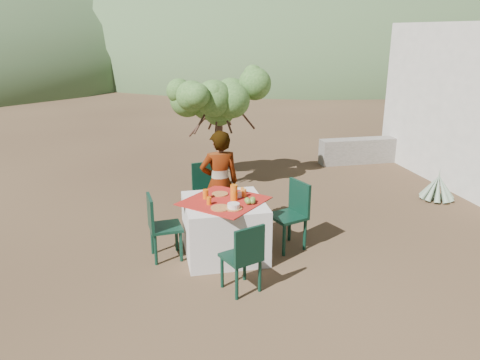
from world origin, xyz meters
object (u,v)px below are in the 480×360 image
object	(u,v)px
chair_left	(160,224)
juice_pitcher	(234,193)
chair_far	(208,190)
chair_right	(292,212)
agave	(438,188)
person	(220,183)
shrub_tree	(222,105)
chair_near	(244,255)
table	(224,228)

from	to	relation	value
chair_left	juice_pitcher	size ratio (longest dim) A/B	4.20
chair_far	juice_pitcher	world-z (taller)	juice_pitcher
chair_left	chair_right	size ratio (longest dim) A/B	0.94
agave	chair_right	bearing A→B (deg)	-157.77
agave	person	bearing A→B (deg)	-171.40
chair_right	shrub_tree	size ratio (longest dim) A/B	0.47
chair_near	agave	world-z (taller)	chair_near
chair_right	agave	bearing A→B (deg)	93.30
chair_far	chair_near	world-z (taller)	chair_far
juice_pitcher	chair_right	bearing A→B (deg)	3.60
table	juice_pitcher	world-z (taller)	juice_pitcher
chair_left	chair_far	bearing A→B (deg)	-42.03
person	agave	size ratio (longest dim) A/B	2.41
chair_left	table	bearing A→B (deg)	-99.37
table	agave	distance (m)	4.24
table	chair_left	bearing A→B (deg)	176.48
chair_left	person	distance (m)	1.14
person	table	bearing A→B (deg)	82.60
chair_near	chair_left	bearing A→B (deg)	-70.71
table	chair_right	xyz separation A→B (m)	(0.94, 0.04, 0.14)
person	shrub_tree	size ratio (longest dim) A/B	0.79
table	shrub_tree	size ratio (longest dim) A/B	0.66
chair_far	chair_left	distance (m)	1.33
table	juice_pitcher	bearing A→B (deg)	-6.20
shrub_tree	agave	xyz separation A→B (m)	(3.55, -1.61, -1.33)
chair_far	shrub_tree	bearing A→B (deg)	63.22
table	person	distance (m)	0.80
shrub_tree	agave	bearing A→B (deg)	-24.43
shrub_tree	juice_pitcher	distance (m)	3.03
chair_left	agave	bearing A→B (deg)	-81.46
chair_left	person	world-z (taller)	person
shrub_tree	agave	world-z (taller)	shrub_tree
chair_left	juice_pitcher	bearing A→B (deg)	-99.73
shrub_tree	person	bearing A→B (deg)	-100.81
table	chair_right	distance (m)	0.95
chair_right	person	world-z (taller)	person
person	chair_right	bearing A→B (deg)	140.55
chair_near	agave	size ratio (longest dim) A/B	1.31
chair_left	chair_right	xyz separation A→B (m)	(1.78, -0.01, 0.03)
chair_right	juice_pitcher	bearing A→B (deg)	-105.33
chair_left	shrub_tree	bearing A→B (deg)	-30.56
table	chair_near	world-z (taller)	chair_near
chair_far	chair_right	bearing A→B (deg)	-57.68
chair_near	chair_right	xyz separation A→B (m)	(0.89, 1.02, 0.05)
shrub_tree	chair_left	bearing A→B (deg)	-114.71
chair_left	chair_right	distance (m)	1.78
agave	chair_far	bearing A→B (deg)	-177.51
juice_pitcher	chair_near	bearing A→B (deg)	-94.44
chair_left	agave	world-z (taller)	chair_left
table	chair_left	xyz separation A→B (m)	(-0.84, 0.05, 0.10)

